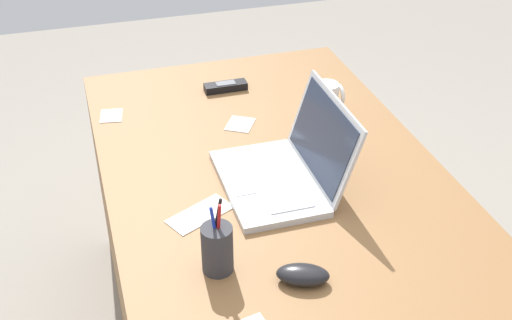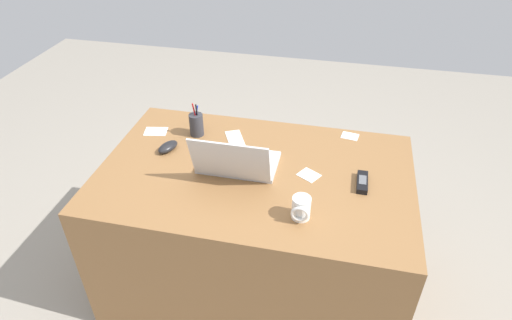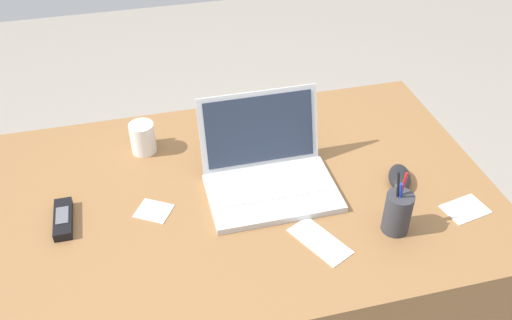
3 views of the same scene
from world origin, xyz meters
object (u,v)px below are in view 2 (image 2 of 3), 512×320
at_px(laptop, 236,162).
at_px(coffee_mug_white, 301,208).
at_px(computer_mouse, 168,147).
at_px(cordless_phone, 362,182).
at_px(pen_holder, 196,124).

bearing_deg(laptop, coffee_mug_white, 142.64).
relative_size(computer_mouse, cordless_phone, 0.82).
distance_m(computer_mouse, coffee_mug_white, 0.74).
bearing_deg(coffee_mug_white, pen_holder, -39.84).
height_order(laptop, cordless_phone, laptop).
bearing_deg(computer_mouse, cordless_phone, -162.06).
distance_m(coffee_mug_white, pen_holder, 0.75).
xyz_separation_m(laptop, computer_mouse, (0.35, -0.08, -0.03)).
distance_m(computer_mouse, pen_holder, 0.19).
bearing_deg(computer_mouse, pen_holder, -96.81).
bearing_deg(laptop, cordless_phone, -178.27).
bearing_deg(computer_mouse, laptop, -170.93).
bearing_deg(pen_holder, laptop, 137.40).
xyz_separation_m(computer_mouse, cordless_phone, (-0.89, 0.07, -0.01)).
height_order(cordless_phone, pen_holder, pen_holder).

